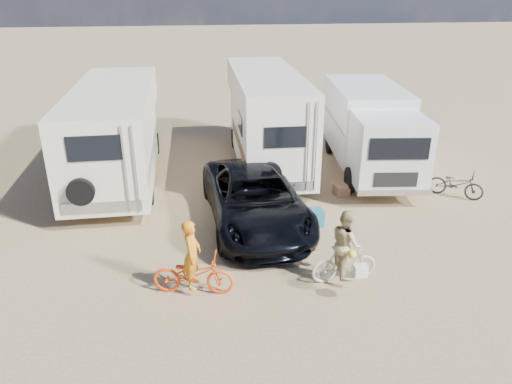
{
  "coord_description": "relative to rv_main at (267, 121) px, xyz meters",
  "views": [
    {
      "loc": [
        -2.79,
        -9.95,
        6.52
      ],
      "look_at": [
        -1.24,
        1.9,
        1.3
      ],
      "focal_mm": 34.17,
      "sensor_mm": 36.0,
      "label": 1
    }
  ],
  "objects": [
    {
      "name": "cooler",
      "position": [
        0.56,
        -5.15,
        -1.5
      ],
      "size": [
        0.65,
        0.5,
        0.48
      ],
      "primitive_type": "cube",
      "rotation": [
        0.0,
        0.0,
        0.12
      ],
      "color": "#1C607B",
      "rests_on": "ground"
    },
    {
      "name": "bike_man",
      "position": [
        -2.87,
        -8.01,
        -1.26
      ],
      "size": [
        1.92,
        0.98,
        0.96
      ],
      "primitive_type": "imported",
      "rotation": [
        0.0,
        0.0,
        1.38
      ],
      "color": "#EA440C",
      "rests_on": "ground"
    },
    {
      "name": "rv_left",
      "position": [
        -5.38,
        -0.59,
        -0.14
      ],
      "size": [
        2.71,
        8.29,
        3.19
      ],
      "primitive_type": null,
      "rotation": [
        0.0,
        0.0,
        0.02
      ],
      "color": "#EBE9C9",
      "rests_on": "ground"
    },
    {
      "name": "rider_man",
      "position": [
        -2.87,
        -8.01,
        -0.92
      ],
      "size": [
        0.5,
        0.66,
        1.63
      ],
      "primitive_type": "imported",
      "rotation": [
        0.0,
        0.0,
        1.38
      ],
      "color": "orange",
      "rests_on": "ground"
    },
    {
      "name": "rv_main",
      "position": [
        0.0,
        0.0,
        0.0
      ],
      "size": [
        2.34,
        7.61,
        3.47
      ],
      "primitive_type": null,
      "rotation": [
        0.0,
        0.0,
        -0.01
      ],
      "color": "silver",
      "rests_on": "ground"
    },
    {
      "name": "crate",
      "position": [
        2.02,
        -3.16,
        -1.56
      ],
      "size": [
        0.51,
        0.51,
        0.34
      ],
      "primitive_type": "cube",
      "rotation": [
        0.0,
        0.0,
        0.21
      ],
      "color": "#946A4D",
      "rests_on": "ground"
    },
    {
      "name": "bike_parked",
      "position": [
        5.65,
        -3.77,
        -1.29
      ],
      "size": [
        1.73,
        1.5,
        0.9
      ],
      "primitive_type": "imported",
      "rotation": [
        0.0,
        0.0,
        0.93
      ],
      "color": "#232523",
      "rests_on": "ground"
    },
    {
      "name": "rider_woman",
      "position": [
        0.63,
        -7.99,
        -0.91
      ],
      "size": [
        0.69,
        0.85,
        1.65
      ],
      "primitive_type": "imported",
      "rotation": [
        0.0,
        0.0,
        1.65
      ],
      "color": "tan",
      "rests_on": "ground"
    },
    {
      "name": "bike_woman",
      "position": [
        0.63,
        -7.99,
        -1.26
      ],
      "size": [
        1.61,
        0.58,
        0.95
      ],
      "primitive_type": "imported",
      "rotation": [
        0.0,
        0.0,
        1.65
      ],
      "color": "beige",
      "rests_on": "ground"
    },
    {
      "name": "dark_suv",
      "position": [
        -1.05,
        -4.79,
        -0.96
      ],
      "size": [
        2.93,
        5.74,
        1.55
      ],
      "primitive_type": "imported",
      "rotation": [
        0.0,
        0.0,
        0.06
      ],
      "color": "black",
      "rests_on": "ground"
    },
    {
      "name": "box_truck",
      "position": [
        3.64,
        -1.06,
        -0.26
      ],
      "size": [
        3.09,
        6.91,
        2.94
      ],
      "primitive_type": null,
      "rotation": [
        0.0,
        0.0,
        -0.1
      ],
      "color": "silver",
      "rests_on": "ground"
    },
    {
      "name": "ground",
      "position": [
        0.12,
        -7.4,
        -1.74
      ],
      "size": [
        140.0,
        140.0,
        0.0
      ],
      "primitive_type": "plane",
      "color": "#9E845E",
      "rests_on": "ground"
    }
  ]
}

